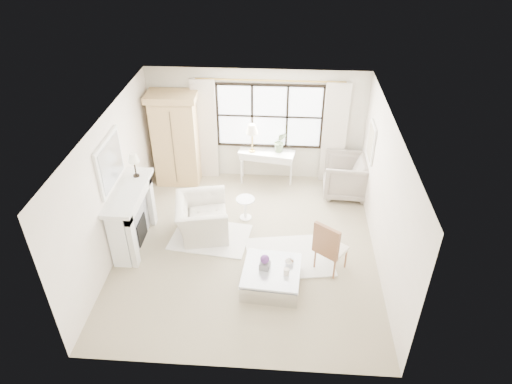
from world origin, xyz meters
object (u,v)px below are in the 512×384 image
at_px(console_table, 266,166).
at_px(coffee_table, 271,278).
at_px(armoire, 176,139).
at_px(club_armchair, 202,217).

distance_m(console_table, coffee_table, 3.54).
relative_size(armoire, coffee_table, 2.08).
height_order(armoire, coffee_table, armoire).
bearing_deg(armoire, club_armchair, -66.75).
bearing_deg(club_armchair, armoire, 13.45).
relative_size(console_table, coffee_table, 1.26).
bearing_deg(coffee_table, club_armchair, 140.60).
height_order(armoire, console_table, armoire).
height_order(console_table, coffee_table, console_table).
xyz_separation_m(armoire, coffee_table, (2.37, -3.38, -0.96)).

